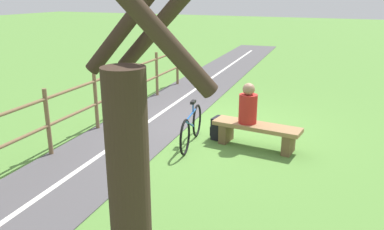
% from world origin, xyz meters
% --- Properties ---
extents(ground_plane, '(80.00, 80.00, 0.00)m').
position_xyz_m(ground_plane, '(0.00, 0.00, 0.00)').
color(ground_plane, '#548438').
extents(paved_path, '(4.72, 36.04, 0.02)m').
position_xyz_m(paved_path, '(1.33, 4.00, 0.01)').
color(paved_path, '#4C494C').
rests_on(paved_path, ground_plane).
extents(path_centre_line, '(2.55, 31.91, 0.00)m').
position_xyz_m(path_centre_line, '(1.33, 4.00, 0.02)').
color(path_centre_line, silver).
rests_on(path_centre_line, paved_path).
extents(bench, '(1.75, 0.62, 0.47)m').
position_xyz_m(bench, '(-1.08, 0.75, 0.32)').
color(bench, '#937047').
rests_on(bench, ground_plane).
extents(person_seated, '(0.39, 0.39, 0.79)m').
position_xyz_m(person_seated, '(-0.88, 0.74, 0.82)').
color(person_seated, '#B2231E').
rests_on(person_seated, bench).
extents(bicycle, '(0.35, 1.68, 0.87)m').
position_xyz_m(bicycle, '(0.14, 1.15, 0.36)').
color(bicycle, black).
rests_on(bicycle, ground_plane).
extents(backpack, '(0.33, 0.35, 0.46)m').
position_xyz_m(backpack, '(-0.25, 0.60, 0.23)').
color(backpack, black).
rests_on(backpack, ground_plane).
extents(fence_roadside, '(0.83, 12.53, 1.27)m').
position_xyz_m(fence_roadside, '(2.34, 2.67, 0.74)').
color(fence_roadside, brown).
rests_on(fence_roadside, ground_plane).
extents(tree_near_bench, '(1.34, 1.37, 3.52)m').
position_xyz_m(tree_near_bench, '(-1.23, 5.42, 1.46)').
color(tree_near_bench, '#38281E').
rests_on(tree_near_bench, ground_plane).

